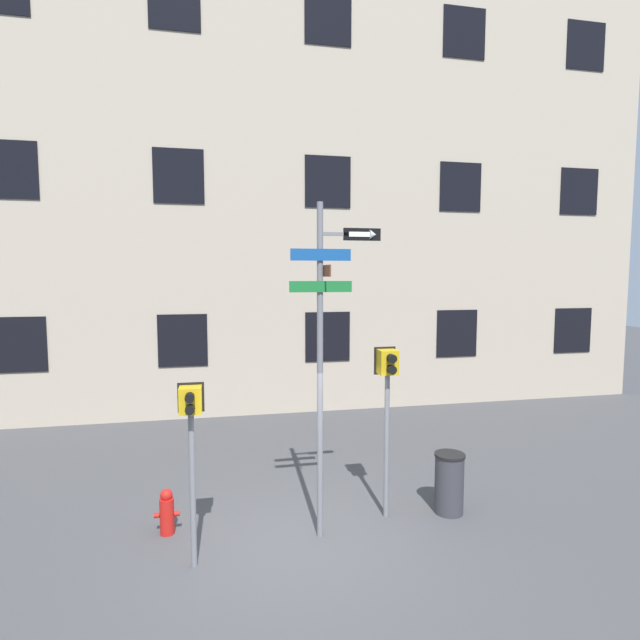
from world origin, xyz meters
TOP-DOWN VIEW (x-y plane):
  - ground_plane at (0.00, 0.00)m, footprint 60.00×60.00m
  - building_facade at (0.00, 7.32)m, footprint 24.00×0.63m
  - street_sign_pole at (0.44, 0.27)m, footprint 1.36×0.81m
  - pedestrian_signal_left at (-1.46, -0.15)m, footprint 0.35×0.40m
  - pedestrian_signal_right at (1.55, 0.64)m, footprint 0.36×0.40m
  - fire_hydrant at (-1.89, 0.81)m, footprint 0.38×0.22m
  - trash_bin at (2.61, 0.57)m, footprint 0.50×0.50m

SIDE VIEW (x-z plane):
  - ground_plane at x=0.00m, z-range 0.00..0.00m
  - fire_hydrant at x=-1.89m, z-range -0.01..0.69m
  - trash_bin at x=2.61m, z-range 0.00..1.00m
  - pedestrian_signal_left at x=-1.46m, z-range 0.68..3.17m
  - pedestrian_signal_right at x=1.55m, z-range 0.77..3.54m
  - street_sign_pole at x=0.44m, z-range 0.45..5.42m
  - building_facade at x=0.00m, z-range 0.00..13.01m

